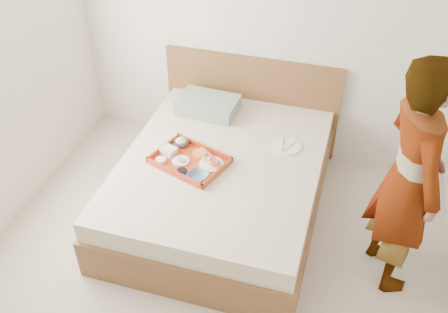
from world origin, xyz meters
The scene contains 16 objects.
ground centered at (0.00, 0.00, 0.00)m, with size 3.50×4.00×0.01m, color beige.
wall_back centered at (0.00, 2.00, 1.30)m, with size 3.50×0.01×2.60m, color silver.
bed centered at (-0.10, 1.00, 0.27)m, with size 1.65×2.00×0.53m, color brown.
headboard centered at (-0.10, 1.97, 0.47)m, with size 1.65×0.06×0.95m, color brown.
pillow centered at (-0.43, 1.64, 0.59)m, with size 0.53×0.36×0.13m, color #85A38B.
tray centered at (-0.34, 0.89, 0.56)m, with size 0.56×0.41×0.05m, color #B64A1A.
prawn_plate centered at (-0.16, 0.90, 0.55)m, with size 0.19×0.19×0.01m, color white.
navy_bowl_big centered at (-0.21, 0.71, 0.56)m, with size 0.16×0.16×0.04m, color navy.
sauce_dish centered at (-0.34, 0.74, 0.56)m, with size 0.08×0.08×0.03m, color black.
meat_plate centered at (-0.40, 0.87, 0.55)m, with size 0.14×0.14×0.01m, color white.
bread_plate centered at (-0.28, 1.01, 0.55)m, with size 0.14×0.14×0.01m, color orange.
salad_bowl centered at (-0.48, 1.07, 0.56)m, with size 0.12×0.12×0.04m, color navy.
plastic_tub centered at (-0.53, 0.94, 0.57)m, with size 0.12×0.10×0.05m, color silver.
cheese_round centered at (-0.55, 0.82, 0.56)m, with size 0.08×0.08×0.03m, color white.
dinner_plate centered at (0.36, 1.32, 0.54)m, with size 0.25×0.25×0.01m, color white.
person centered at (1.25, 0.72, 0.89)m, with size 0.65×0.43×1.78m, color beige.
Camera 1 is at (0.81, -1.99, 3.05)m, focal length 40.35 mm.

